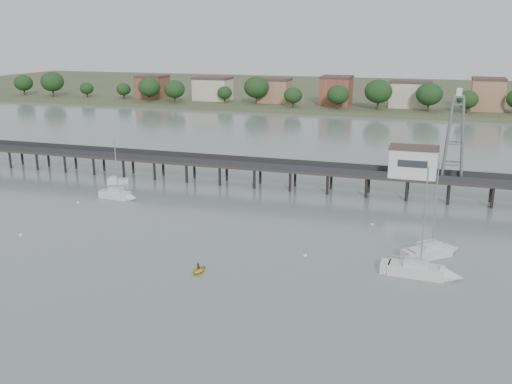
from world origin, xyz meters
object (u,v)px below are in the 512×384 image
yellow_dinghy (198,272)px  sailboat_c (436,251)px  white_tender (118,181)px  lattice_tower (455,138)px  sailboat_b (121,195)px  pier (275,168)px  sailboat_d (428,272)px

yellow_dinghy → sailboat_c: bearing=29.0°
white_tender → yellow_dinghy: (31.87, -34.59, -0.49)m
lattice_tower → white_tender: lattice_tower is taller
sailboat_b → pier: bearing=37.1°
lattice_tower → sailboat_d: 35.96m
lattice_tower → white_tender: 62.64m
sailboat_d → yellow_dinghy: 27.77m
lattice_tower → sailboat_b: 58.39m
lattice_tower → sailboat_d: bearing=-94.4°
yellow_dinghy → sailboat_b: bearing=136.9°
lattice_tower → sailboat_d: lattice_tower is taller
sailboat_b → yellow_dinghy: 36.06m
sailboat_c → yellow_dinghy: bearing=166.5°
sailboat_b → yellow_dinghy: (25.68, -25.30, -0.65)m
sailboat_b → yellow_dinghy: sailboat_b is taller
sailboat_d → white_tender: sailboat_d is taller
lattice_tower → sailboat_c: lattice_tower is taller
sailboat_c → yellow_dinghy: sailboat_c is taller
pier → sailboat_c: (29.71, -26.80, -3.15)m
sailboat_c → sailboat_d: sailboat_d is taller
sailboat_b → yellow_dinghy: size_ratio=4.27×
pier → yellow_dinghy: bearing=-87.2°
lattice_tower → sailboat_b: size_ratio=1.38×
pier → sailboat_d: sailboat_d is taller
lattice_tower → sailboat_c: 28.83m
sailboat_b → white_tender: 11.16m
sailboat_d → sailboat_c: bearing=86.4°
sailboat_d → lattice_tower: bearing=88.4°
pier → lattice_tower: size_ratio=9.68×
white_tender → yellow_dinghy: white_tender is taller
pier → lattice_tower: (31.50, 0.00, 7.31)m
sailboat_c → yellow_dinghy: (-27.72, -14.45, -0.64)m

